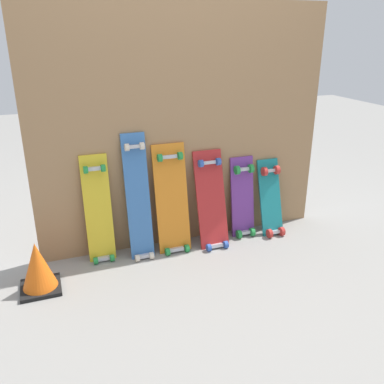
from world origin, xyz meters
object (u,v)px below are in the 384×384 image
Objects in this scene: skateboard_orange at (172,204)px; traffic_cone at (38,267)px; skateboard_red at (212,204)px; skateboard_teal at (271,201)px; skateboard_purple at (243,201)px; skateboard_blue at (138,202)px; skateboard_yellow at (99,214)px.

skateboard_orange is 2.61× the size of traffic_cone.
traffic_cone is (-0.94, -0.23, -0.19)m from skateboard_orange.
skateboard_red is 1.20× the size of skateboard_teal.
skateboard_purple is 0.23m from skateboard_teal.
skateboard_blue is at bearing 18.13° from traffic_cone.
skateboard_teal is at bearing 1.23° from skateboard_red.
skateboard_purple reaches higher than traffic_cone.
skateboard_teal reaches higher than traffic_cone.
skateboard_red reaches higher than traffic_cone.
skateboard_red is 1.26m from traffic_cone.
skateboard_yellow is 0.82m from skateboard_red.
skateboard_yellow is 1.33m from skateboard_teal.
skateboard_red is at bearing 9.31° from traffic_cone.
skateboard_orange reaches higher than skateboard_purple.
skateboard_orange is 0.59m from skateboard_purple.
skateboard_teal is 1.76m from traffic_cone.
skateboard_orange is at bearing -177.33° from skateboard_purple.
skateboard_orange is 1.31× the size of skateboard_teal.
skateboard_teal is at bearing -1.18° from skateboard_orange.
skateboard_yellow is at bearing 179.76° from skateboard_purple.
skateboard_orange reaches higher than skateboard_yellow.
skateboard_blue is 1.38× the size of skateboard_purple.
skateboard_blue is 0.55m from skateboard_red.
skateboard_blue reaches higher than traffic_cone.
traffic_cone is (-0.42, -0.26, -0.18)m from skateboard_yellow.
skateboard_purple is 1.55m from traffic_cone.
skateboard_teal is (1.33, -0.05, -0.08)m from skateboard_yellow.
skateboard_teal is at bearing -2.09° from skateboard_yellow.
skateboard_red is at bearing -4.16° from skateboard_yellow.
skateboard_blue is at bearing -179.32° from skateboard_orange.
skateboard_purple is at bearing 2.67° from skateboard_orange.
skateboard_orange is at bearing 0.68° from skateboard_blue.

